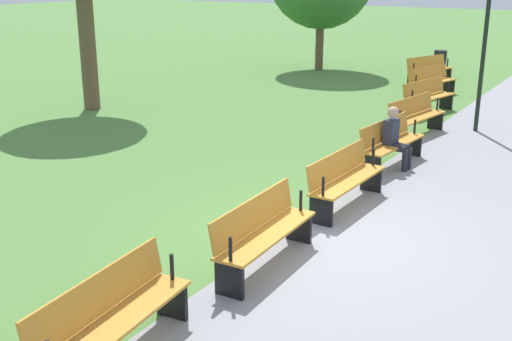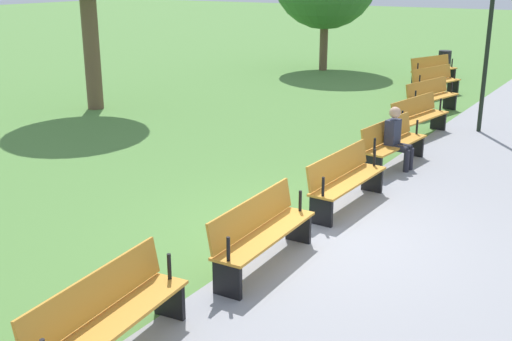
# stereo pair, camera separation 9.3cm
# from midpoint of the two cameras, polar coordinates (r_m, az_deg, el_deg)

# --- Properties ---
(ground_plane) EXTENTS (120.00, 120.00, 0.00)m
(ground_plane) POSITION_cam_midpoint_polar(r_m,az_deg,el_deg) (9.32, 4.85, -5.64)
(ground_plane) COLOR #54843D
(path_paving) EXTENTS (42.66, 4.80, 0.01)m
(path_paving) POSITION_cam_midpoint_polar(r_m,az_deg,el_deg) (8.69, 16.99, -8.14)
(path_paving) COLOR #939399
(path_paving) RESTS_ON ground
(bench_0) EXTENTS (2.01, 1.12, 0.89)m
(bench_0) POSITION_cam_midpoint_polar(r_m,az_deg,el_deg) (22.61, 15.10, 8.82)
(bench_0) COLOR orange
(bench_0) RESTS_ON ground
(bench_1) EXTENTS (2.02, 1.01, 0.89)m
(bench_1) POSITION_cam_midpoint_polar(r_m,az_deg,el_deg) (20.08, 15.28, 7.78)
(bench_1) COLOR orange
(bench_1) RESTS_ON ground
(bench_2) EXTENTS (2.02, 0.90, 0.89)m
(bench_2) POSITION_cam_midpoint_polar(r_m,az_deg,el_deg) (17.56, 14.97, 6.48)
(bench_2) COLOR orange
(bench_2) RESTS_ON ground
(bench_3) EXTENTS (2.01, 0.78, 0.89)m
(bench_3) POSITION_cam_midpoint_polar(r_m,az_deg,el_deg) (15.06, 13.93, 4.81)
(bench_3) COLOR orange
(bench_3) RESTS_ON ground
(bench_4) EXTENTS (2.00, 0.66, 0.89)m
(bench_4) POSITION_cam_midpoint_polar(r_m,az_deg,el_deg) (12.62, 11.76, 2.56)
(bench_4) COLOR orange
(bench_4) RESTS_ON ground
(bench_5) EXTENTS (1.98, 0.54, 0.89)m
(bench_5) POSITION_cam_midpoint_polar(r_m,az_deg,el_deg) (10.27, 7.69, -0.65)
(bench_5) COLOR orange
(bench_5) RESTS_ON ground
(bench_6) EXTENTS (1.98, 0.54, 0.89)m
(bench_6) POSITION_cam_midpoint_polar(r_m,az_deg,el_deg) (8.13, 0.27, -5.44)
(bench_6) COLOR orange
(bench_6) RESTS_ON ground
(bench_7) EXTENTS (2.00, 0.66, 0.89)m
(bench_7) POSITION_cam_midpoint_polar(r_m,az_deg,el_deg) (6.42, -13.23, -12.58)
(bench_7) COLOR orange
(bench_7) RESTS_ON ground
(person_seated) EXTENTS (0.36, 0.54, 1.20)m
(person_seated) POSITION_cam_midpoint_polar(r_m,az_deg,el_deg) (12.42, 12.17, 3.04)
(person_seated) COLOR #2D3347
(person_seated) RESTS_ON ground
(lamp_post) EXTENTS (0.32, 0.32, 4.12)m
(lamp_post) POSITION_cam_midpoint_polar(r_m,az_deg,el_deg) (15.67, 19.95, 13.57)
(lamp_post) COLOR black
(lamp_post) RESTS_ON ground
(trash_bin) EXTENTS (0.45, 0.45, 0.92)m
(trash_bin) POSITION_cam_midpoint_polar(r_m,az_deg,el_deg) (24.24, 16.05, 9.24)
(trash_bin) COLOR black
(trash_bin) RESTS_ON ground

